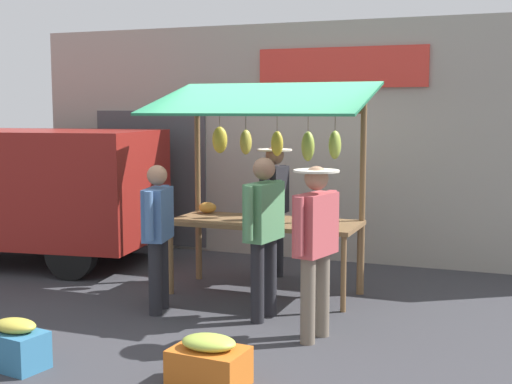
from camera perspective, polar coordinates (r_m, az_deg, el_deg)
name	(u,v)px	position (r m, az deg, el deg)	size (l,w,h in m)	color
ground_plane	(265,294)	(8.40, 0.74, -8.27)	(40.00, 40.00, 0.00)	#38383D
street_backdrop	(314,142)	(10.23, 4.74, 4.05)	(9.00, 0.30, 3.40)	#9E998E
market_stall	(266,163)	(8.17, 0.80, 2.39)	(2.50, 1.46, 2.50)	brown
vendor_with_sunhat	(275,200)	(8.95, 1.52, -0.69)	(0.44, 0.72, 1.71)	#232328
shopper_with_shopping_bag	(264,226)	(7.22, 0.65, -2.77)	(0.29, 0.71, 1.69)	#232328
shopper_with_ponytail	(158,228)	(7.58, -7.96, -2.92)	(0.31, 0.67, 1.59)	#232328
shopper_in_grey_tee	(316,238)	(6.59, 4.87, -3.75)	(0.43, 0.69, 1.65)	#726656
produce_crate_near	(209,363)	(5.71, -3.84, -13.64)	(0.62, 0.46, 0.41)	#D1661E
produce_crate_side	(16,345)	(6.39, -18.91, -11.69)	(0.57, 0.42, 0.43)	teal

